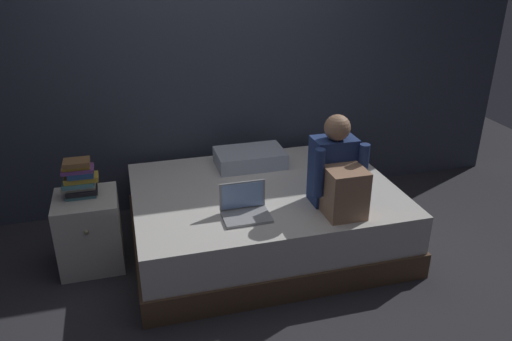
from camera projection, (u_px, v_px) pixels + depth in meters
ground_plane at (249, 268)px, 3.71m from camera, size 8.00×8.00×0.00m
wall_back at (212, 52)px, 4.20m from camera, size 5.60×0.10×2.70m
bed at (264, 217)px, 3.92m from camera, size 2.00×1.50×0.49m
nightstand at (90, 231)px, 3.67m from camera, size 0.44×0.46×0.55m
person_sitting at (338, 174)px, 3.46m from camera, size 0.39×0.44×0.66m
laptop at (245, 208)px, 3.42m from camera, size 0.32×0.23×0.22m
pillow at (250, 158)px, 4.19m from camera, size 0.56×0.36×0.13m
book_stack at (79, 179)px, 3.53m from camera, size 0.25×0.16×0.27m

